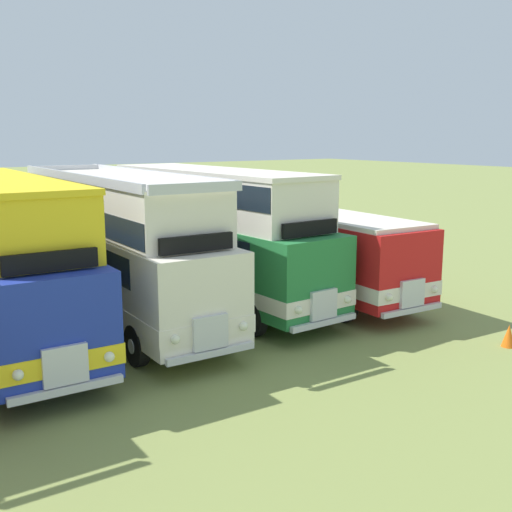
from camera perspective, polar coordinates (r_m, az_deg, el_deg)
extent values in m
cube|color=#1E339E|center=(18.05, -22.14, -2.19)|extent=(2.76, 11.05, 2.30)
cube|color=yellow|center=(18.19, -22.01, -4.03)|extent=(2.80, 11.09, 0.44)
cube|color=#19232D|center=(18.32, -22.52, -0.11)|extent=(2.73, 8.65, 0.76)
cube|color=#19232D|center=(12.74, -17.59, -4.16)|extent=(2.20, 0.15, 0.90)
cube|color=silver|center=(13.01, -17.14, -9.59)|extent=(0.90, 0.14, 0.80)
cube|color=silver|center=(13.16, -16.98, -11.68)|extent=(2.30, 0.19, 0.16)
sphere|color=#EAEACC|center=(13.25, -13.34, -9.02)|extent=(0.22, 0.22, 0.22)
sphere|color=#EAEACC|center=(12.81, -21.05, -10.18)|extent=(0.22, 0.22, 0.22)
cube|color=black|center=(13.03, -18.37, -0.48)|extent=(1.90, 0.16, 0.40)
cylinder|color=black|center=(15.00, -14.52, -9.03)|extent=(0.30, 1.05, 1.04)
cylinder|color=silver|center=(15.04, -13.97, -8.94)|extent=(0.03, 0.36, 0.36)
cylinder|color=black|center=(22.07, -20.86, -2.95)|extent=(0.30, 1.05, 1.04)
cylinder|color=silver|center=(22.10, -20.48, -2.90)|extent=(0.03, 0.36, 0.36)
cube|color=silver|center=(19.31, -12.45, -0.81)|extent=(2.72, 11.29, 2.30)
cube|color=silver|center=(19.44, -12.38, -2.54)|extent=(2.76, 11.33, 0.44)
cube|color=#19232D|center=(19.57, -12.94, 1.11)|extent=(2.70, 8.89, 0.76)
cube|color=#19232D|center=(14.22, -4.51, -2.11)|extent=(2.20, 0.14, 0.90)
cube|color=silver|center=(14.46, -4.22, -7.03)|extent=(0.90, 0.14, 0.80)
cube|color=silver|center=(14.60, -4.14, -8.92)|extent=(2.30, 0.18, 0.16)
sphere|color=#EAEACC|center=(14.88, -1.16, -6.46)|extent=(0.22, 0.22, 0.22)
sphere|color=#EAEACC|center=(14.06, -7.44, -7.62)|extent=(0.22, 0.22, 0.22)
cube|color=silver|center=(19.25, -12.95, 4.86)|extent=(2.60, 10.38, 1.50)
cube|color=silver|center=(14.28, -5.49, 6.27)|extent=(2.40, 0.15, 0.24)
cube|color=silver|center=(23.62, -17.03, 7.70)|extent=(2.40, 0.15, 0.24)
cube|color=silver|center=(19.63, -9.74, 7.44)|extent=(0.30, 10.34, 0.24)
cube|color=silver|center=(18.81, -16.50, 7.00)|extent=(0.30, 10.34, 0.24)
cube|color=#19232D|center=(19.28, -12.91, 3.98)|extent=(2.64, 10.28, 0.64)
cube|color=black|center=(14.49, -5.49, 1.15)|extent=(1.90, 0.16, 0.40)
cylinder|color=black|center=(16.54, -3.48, -6.78)|extent=(0.30, 1.05, 1.04)
cylinder|color=silver|center=(16.61, -3.03, -6.70)|extent=(0.03, 0.36, 0.36)
cylinder|color=black|center=(15.59, -10.91, -8.09)|extent=(0.30, 1.05, 1.04)
cylinder|color=silver|center=(15.54, -11.43, -8.17)|extent=(0.03, 0.36, 0.36)
cylinder|color=black|center=(23.45, -13.05, -1.71)|extent=(0.30, 1.05, 1.04)
cylinder|color=silver|center=(23.50, -12.70, -1.67)|extent=(0.03, 0.36, 0.36)
cylinder|color=black|center=(22.79, -18.47, -2.37)|extent=(0.30, 1.05, 1.04)
cylinder|color=silver|center=(22.75, -18.84, -2.41)|extent=(0.03, 0.36, 0.36)
cube|color=#237538|center=(20.69, -3.57, 0.22)|extent=(2.93, 10.40, 2.30)
cube|color=silver|center=(20.81, -3.55, -1.41)|extent=(2.97, 10.44, 0.44)
cube|color=#19232D|center=(20.92, -4.19, 1.99)|extent=(2.86, 8.00, 0.76)
cube|color=#19232D|center=(16.62, 6.07, -0.22)|extent=(2.20, 0.19, 0.90)
cube|color=silver|center=(16.83, 6.24, -4.46)|extent=(0.90, 0.16, 0.80)
cube|color=silver|center=(16.94, 6.27, -6.11)|extent=(2.30, 0.24, 0.16)
sphere|color=#EAEACC|center=(17.43, 8.44, -3.97)|extent=(0.22, 0.22, 0.22)
sphere|color=#EAEACC|center=(16.24, 3.93, -4.99)|extent=(0.22, 0.22, 0.22)
cube|color=silver|center=(20.63, -4.01, 5.51)|extent=(2.79, 9.50, 1.50)
cube|color=silver|center=(20.57, -4.04, 7.78)|extent=(2.86, 9.60, 0.14)
cube|color=#19232D|center=(20.61, -4.02, 6.34)|extent=(2.83, 9.40, 0.68)
cube|color=black|center=(16.85, 4.99, 2.54)|extent=(1.90, 0.20, 0.40)
cylinder|color=black|center=(18.90, 5.36, -4.53)|extent=(0.32, 1.05, 1.04)
cylinder|color=silver|center=(19.00, 5.69, -4.46)|extent=(0.04, 0.36, 0.36)
cylinder|color=black|center=(17.50, -0.28, -5.76)|extent=(0.32, 1.05, 1.04)
cylinder|color=silver|center=(17.41, -0.68, -5.84)|extent=(0.04, 0.36, 0.36)
cylinder|color=black|center=(24.31, -5.59, -1.03)|extent=(0.32, 1.05, 1.04)
cylinder|color=silver|center=(24.39, -5.29, -0.98)|extent=(0.04, 0.36, 0.36)
cylinder|color=black|center=(23.24, -10.45, -1.72)|extent=(0.32, 1.05, 1.04)
cylinder|color=silver|center=(23.17, -10.78, -1.77)|extent=(0.04, 0.36, 0.36)
cube|color=red|center=(22.58, 3.91, 1.12)|extent=(3.05, 11.40, 2.30)
cube|color=silver|center=(22.69, 3.89, -0.37)|extent=(3.10, 11.44, 0.44)
cube|color=#19232D|center=(22.81, 3.35, 2.76)|extent=(2.97, 9.00, 0.76)
cube|color=#19232D|center=(18.28, 14.11, 0.53)|extent=(2.20, 0.21, 0.90)
cube|color=silver|center=(18.47, 14.18, -3.34)|extent=(0.90, 0.16, 0.80)
cube|color=silver|center=(18.57, 14.17, -4.85)|extent=(2.30, 0.25, 0.16)
sphere|color=#EAEACC|center=(19.10, 16.09, -2.96)|extent=(0.22, 0.22, 0.22)
sphere|color=#EAEACC|center=(17.84, 12.17, -3.75)|extent=(0.22, 0.22, 0.22)
cube|color=silver|center=(22.40, 3.95, 4.20)|extent=(2.99, 11.00, 0.14)
cylinder|color=black|center=(20.52, 13.07, -3.52)|extent=(0.33, 1.05, 1.04)
cylinder|color=silver|center=(20.63, 13.37, -3.46)|extent=(0.04, 0.36, 0.36)
cylinder|color=black|center=(19.02, 8.10, -4.49)|extent=(0.33, 1.05, 1.04)
cylinder|color=silver|center=(18.93, 7.75, -4.56)|extent=(0.04, 0.36, 0.36)
cylinder|color=black|center=(26.56, 1.10, 0.05)|extent=(0.33, 1.05, 1.04)
cylinder|color=silver|center=(26.64, 1.38, 0.09)|extent=(0.04, 0.36, 0.36)
cylinder|color=black|center=(25.42, -3.27, -0.46)|extent=(0.33, 1.05, 1.04)
cylinder|color=silver|center=(25.35, -3.57, -0.50)|extent=(0.04, 0.36, 0.36)
cone|color=orange|center=(18.03, 22.22, -6.80)|extent=(0.36, 0.36, 0.61)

